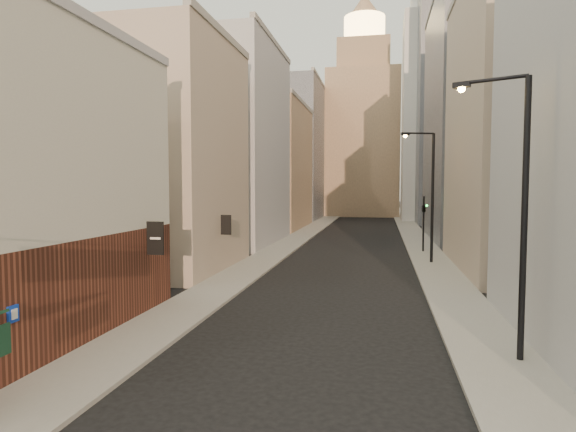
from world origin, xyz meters
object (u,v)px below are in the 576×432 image
Objects in this scene: white_tower at (427,109)px; streetlamp_near at (517,200)px; clock_tower at (363,127)px; traffic_light_right at (424,210)px; streetlamp_mid at (429,189)px.

streetlamp_near is (-3.00, -66.85, -13.14)m from white_tower.
clock_tower reaches higher than traffic_light_right.
clock_tower is at bearing 128.16° from white_tower.
white_tower is at bearing 111.63° from streetlamp_near.
white_tower is at bearing 68.38° from streetlamp_mid.
white_tower reaches higher than streetlamp_mid.
white_tower is 4.19× the size of streetlamp_mid.
clock_tower is 4.53× the size of streetlamp_mid.
streetlamp_near is at bearing -84.35° from clock_tower.
white_tower reaches higher than streetlamp_near.
streetlamp_near is 1.91× the size of traffic_light_right.
clock_tower is 82.15m from streetlamp_near.
traffic_light_right is (-0.69, 26.76, -1.69)m from streetlamp_near.
white_tower is 48.28m from streetlamp_mid.
traffic_light_right is (-3.68, -40.09, -14.83)m from white_tower.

